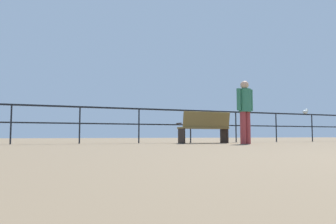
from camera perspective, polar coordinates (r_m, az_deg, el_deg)
pier_railing at (r=10.51m, az=4.17°, el=-1.22°), size 25.48×0.05×1.11m
bench_near_left at (r=9.70m, az=6.81°, el=-2.56°), size 1.62×0.68×0.97m
person_at_railing at (r=9.13m, az=14.00°, el=0.80°), size 0.58×0.35×1.81m
seagull_on_rail at (r=13.60m, az=24.01°, el=0.08°), size 0.42×0.24×0.20m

